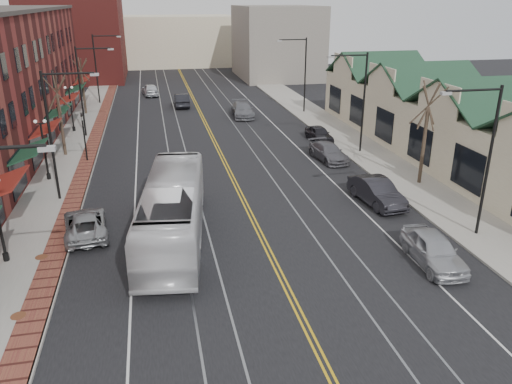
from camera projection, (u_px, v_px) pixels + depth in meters
name	position (u px, v px, depth m)	size (l,w,h in m)	color
ground	(307.00, 329.00, 19.54)	(160.00, 160.00, 0.00)	black
sidewalk_left	(61.00, 179.00, 35.45)	(4.00, 120.00, 0.15)	gray
sidewalk_right	(376.00, 158.00, 40.05)	(4.00, 120.00, 0.15)	gray
building_right	(447.00, 128.00, 40.40)	(8.00, 36.00, 4.60)	beige
backdrop_left	(76.00, 33.00, 77.75)	(14.00, 18.00, 14.00)	maroon
backdrop_mid	(175.00, 41.00, 95.41)	(22.00, 14.00, 9.00)	beige
backdrop_right	(277.00, 42.00, 79.69)	(12.00, 16.00, 11.00)	slate
streetlight_l_1	(56.00, 123.00, 30.19)	(3.33, 0.25, 8.00)	black
streetlight_l_2	(85.00, 82.00, 44.77)	(3.33, 0.25, 8.00)	black
streetlight_l_3	(99.00, 62.00, 59.36)	(3.33, 0.25, 8.00)	black
streetlight_r_0	(483.00, 147.00, 25.31)	(3.33, 0.25, 8.00)	black
streetlight_r_1	(359.00, 93.00, 39.90)	(3.33, 0.25, 8.00)	black
streetlight_r_2	(301.00, 67.00, 54.48)	(3.33, 0.25, 8.00)	black
lamppost_l_2	(45.00, 151.00, 34.52)	(0.84, 0.28, 4.27)	black
lamppost_l_3	(71.00, 110.00, 47.29)	(0.84, 0.28, 4.27)	black
tree_left_near	(60.00, 114.00, 39.57)	(1.78, 1.37, 6.48)	#382B21
tree_left_far	(83.00, 85.00, 54.25)	(1.66, 1.28, 6.02)	#382B21
tree_right_mid	(425.00, 132.00, 33.34)	(1.90, 1.46, 6.93)	#382B21
manhole_mid	(18.00, 316.00, 20.07)	(0.60, 0.60, 0.02)	#592D19
manhole_far	(41.00, 257.00, 24.63)	(0.60, 0.60, 0.02)	#592D19
traffic_signal	(84.00, 133.00, 38.54)	(0.18, 0.15, 3.80)	black
transit_bus	(173.00, 210.00, 26.17)	(2.86, 12.23, 3.41)	white
parked_suv	(86.00, 224.00, 27.02)	(2.20, 4.77, 1.33)	#989B9F
parked_car_a	(433.00, 249.00, 24.05)	(1.83, 4.55, 1.55)	#B0B1B7
parked_car_b	(377.00, 192.00, 31.17)	(1.68, 4.82, 1.59)	#232228
parked_car_c	(328.00, 152.00, 39.63)	(1.87, 4.61, 1.34)	slate
parked_car_d	(319.00, 134.00, 44.94)	(1.59, 3.94, 1.34)	black
distant_car_left	(182.00, 100.00, 59.17)	(1.64, 4.70, 1.55)	black
distant_car_right	(243.00, 110.00, 54.17)	(2.17, 5.33, 1.55)	slate
distant_car_far	(150.00, 90.00, 65.88)	(1.86, 4.62, 1.58)	silver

